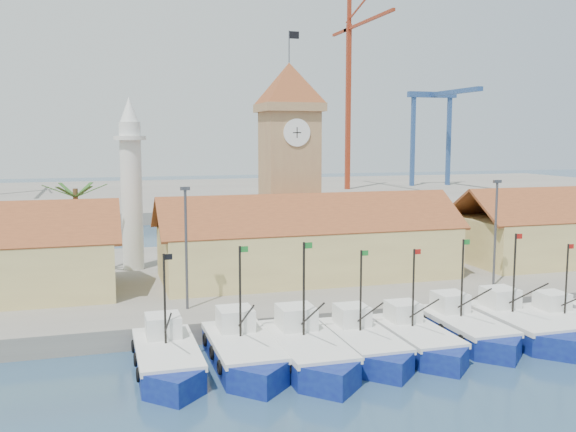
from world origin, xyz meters
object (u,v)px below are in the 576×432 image
object	(u,v)px
clock_tower	(289,159)
boat_0	(168,361)
boat_5	(468,331)
minaret	(131,183)

from	to	relation	value
clock_tower	boat_0	bearing A→B (deg)	-122.21
boat_5	minaret	bearing A→B (deg)	130.63
minaret	boat_5	bearing A→B (deg)	-49.37
boat_0	clock_tower	world-z (taller)	clock_tower
clock_tower	minaret	bearing A→B (deg)	172.39
boat_5	minaret	world-z (taller)	minaret
boat_0	minaret	bearing A→B (deg)	91.45
boat_0	boat_5	bearing A→B (deg)	0.51
clock_tower	minaret	xyz separation A→B (m)	(-15.00, 2.00, -2.23)
clock_tower	boat_5	bearing A→B (deg)	-74.83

